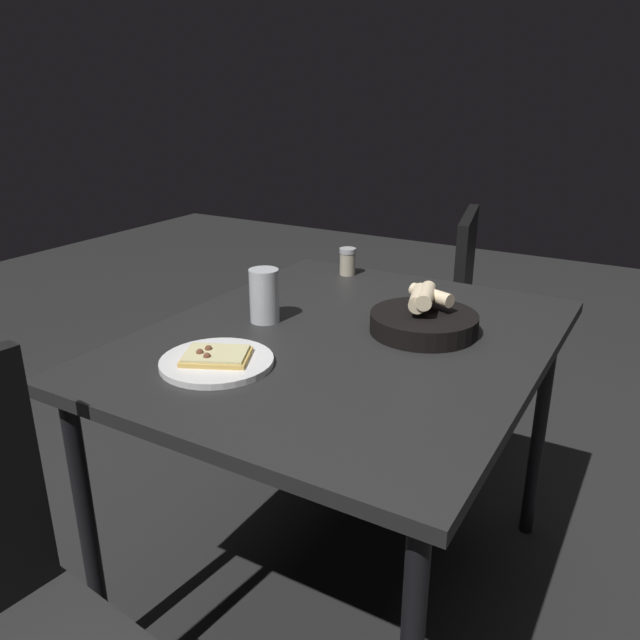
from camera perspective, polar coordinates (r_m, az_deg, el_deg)
name	(u,v)px	position (r m, az deg, el deg)	size (l,w,h in m)	color
ground	(342,584)	(1.92, 1.97, -22.76)	(8.00, 8.00, 0.00)	#242424
dining_table	(345,360)	(1.54, 2.28, -3.68)	(0.91, 1.11, 0.75)	black
pizza_plate	(217,361)	(1.37, -9.35, -3.65)	(0.24, 0.24, 0.04)	white
bread_basket	(423,319)	(1.54, 9.35, 0.06)	(0.26, 0.26, 0.11)	black
beer_glass	(264,299)	(1.59, -5.06, 1.92)	(0.08, 0.08, 0.14)	silver
pepper_shaker	(347,263)	(1.99, 2.51, 5.19)	(0.05, 0.05, 0.09)	#BFB299
chair_near	(430,313)	(2.40, 9.93, 0.65)	(0.52, 0.52, 0.90)	#272727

